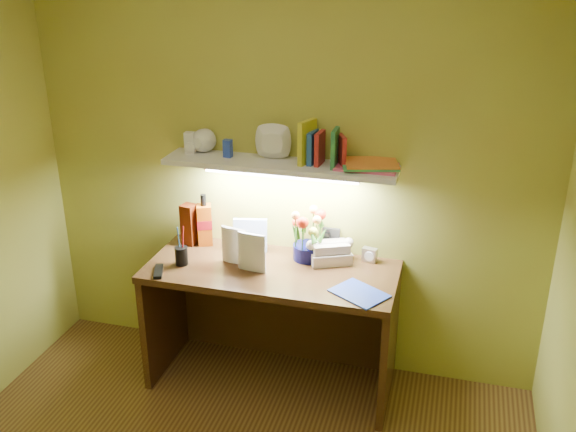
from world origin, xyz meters
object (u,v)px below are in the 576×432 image
at_px(desk, 272,326).
at_px(telephone, 330,250).
at_px(whisky_bottle, 204,219).
at_px(desk_clock, 370,255).
at_px(flower_bouquet, 308,234).

relative_size(desk, telephone, 6.19).
xyz_separation_m(desk, telephone, (0.30, 0.18, 0.44)).
height_order(telephone, whisky_bottle, whisky_bottle).
height_order(telephone, desk_clock, telephone).
bearing_deg(desk, flower_bouquet, 46.59).
distance_m(flower_bouquet, desk_clock, 0.37).
height_order(desk, whisky_bottle, whisky_bottle).
distance_m(desk, telephone, 0.56).
bearing_deg(telephone, flower_bouquet, 155.02).
bearing_deg(desk, whisky_bottle, 156.21).
relative_size(flower_bouquet, telephone, 1.34).
bearing_deg(flower_bouquet, whisky_bottle, 177.12).
bearing_deg(desk_clock, flower_bouquet, -158.52).
xyz_separation_m(telephone, desk_clock, (0.22, 0.06, -0.03)).
xyz_separation_m(flower_bouquet, desk_clock, (0.35, 0.06, -0.11)).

